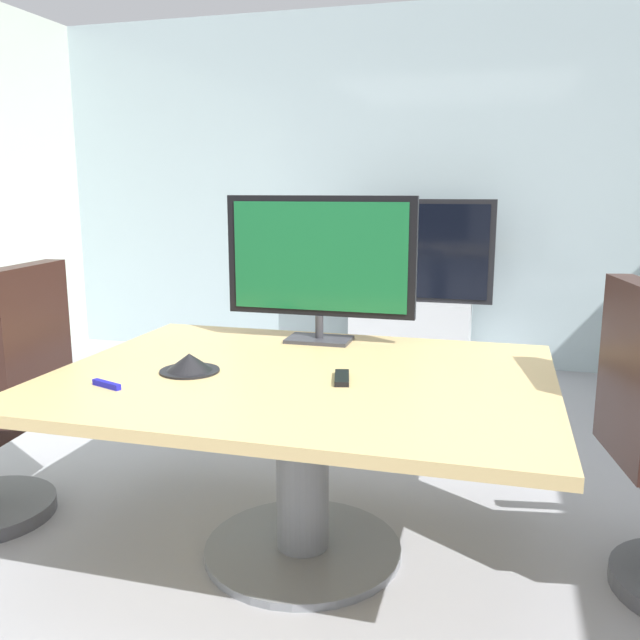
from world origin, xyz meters
The scene contains 8 objects.
ground_plane centered at (0.00, 0.00, 0.00)m, with size 7.34×7.34×0.00m, color #99999E.
wall_back_glass_partition centered at (0.00, 2.96, 1.38)m, with size 6.34×0.10×2.75m, color #9EB2B7.
conference_table centered at (-0.10, -0.12, 0.55)m, with size 1.80×1.38×0.72m.
tv_monitor centered at (-0.17, 0.39, 1.08)m, with size 0.84×0.18×0.64m.
wall_display_unit centered at (-0.06, 2.60, 0.44)m, with size 1.20×0.36×1.31m.
conference_phone centered at (-0.50, -0.22, 0.75)m, with size 0.22×0.22×0.07m.
remote_control centered at (0.07, -0.18, 0.73)m, with size 0.05×0.17×0.02m, color black.
whiteboard_marker centered at (-0.69, -0.48, 0.73)m, with size 0.13×0.02×0.02m, color #1919A5.
Camera 1 is at (0.59, -2.38, 1.39)m, focal length 37.30 mm.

